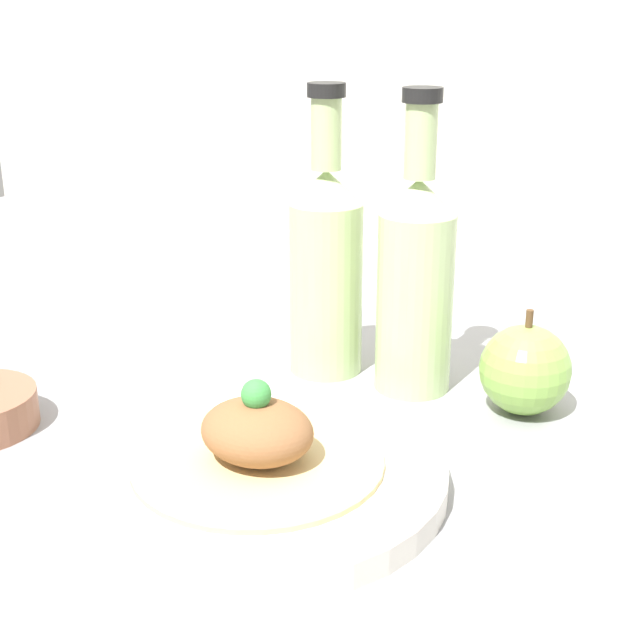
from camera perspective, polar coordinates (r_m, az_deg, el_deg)
The scene contains 6 objects.
ground_plane at distance 76.10cm, azimuth -0.63°, elevation -7.54°, with size 180.00×110.00×4.00cm, color gray.
plate at distance 64.60cm, azimuth -3.97°, elevation -9.71°, with size 27.01×27.01×2.26cm.
plated_food at distance 63.37cm, azimuth -4.03°, elevation -7.70°, with size 18.02×18.02×6.51cm.
cider_bottle_left at distance 81.06cm, azimuth 0.39°, elevation 3.61°, with size 6.72×6.72×26.34cm.
cider_bottle_right at distance 77.56cm, azimuth 6.14°, elevation 2.74°, with size 6.72×6.72×26.34cm.
apple at distance 76.49cm, azimuth 12.99°, elevation -3.11°, with size 7.65×7.65×9.11cm.
Camera 1 is at (32.41, -59.23, 33.10)cm, focal length 50.00 mm.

